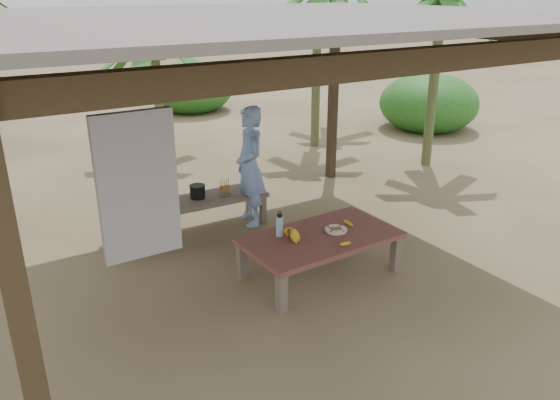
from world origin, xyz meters
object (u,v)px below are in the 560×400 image
cooking_pot (198,192)px  water_flask (280,225)px  plate (336,230)px  bench (189,204)px  woman (250,166)px  work_table (320,241)px  ripe_banana_bunch (289,234)px

cooking_pot → water_flask: bearing=-81.9°
plate → water_flask: size_ratio=0.86×
water_flask → cooking_pot: bearing=98.1°
bench → water_flask: size_ratio=7.21×
water_flask → woman: size_ratio=0.18×
cooking_pot → work_table: bearing=-72.0°
work_table → ripe_banana_bunch: 0.42m
plate → woman: (-0.16, 1.77, 0.33)m
plate → cooking_pot: bearing=113.6°
water_flask → ripe_banana_bunch: bearing=-82.8°
ripe_banana_bunch → plate: bearing=-8.4°
work_table → water_flask: bearing=146.6°
cooking_pot → plate: bearing=-66.4°
cooking_pot → woman: 0.81m
ripe_banana_bunch → water_flask: (-0.02, 0.16, 0.05)m
ripe_banana_bunch → woman: 1.76m
bench → cooking_pot: 0.21m
plate → work_table: bearing=-179.7°
bench → work_table: bearing=-65.7°
plate → cooking_pot: (-0.88, 2.00, 0.02)m
work_table → bench: 2.12m
bench → cooking_pot: bearing=17.3°
work_table → cooking_pot: size_ratio=8.63×
woman → ripe_banana_bunch: bearing=-5.2°
cooking_pot → woman: (0.71, -0.23, 0.31)m
water_flask → work_table: bearing=-32.1°
bench → water_flask: water_flask is taller
bench → cooking_pot: size_ratio=10.53×
work_table → bench: (-0.80, 1.97, -0.04)m
cooking_pot → woman: size_ratio=0.12×
ripe_banana_bunch → cooking_pot: 1.94m
work_table → plate: (0.22, 0.00, 0.08)m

